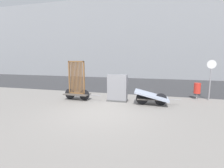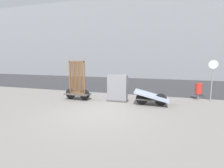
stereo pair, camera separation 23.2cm
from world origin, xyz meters
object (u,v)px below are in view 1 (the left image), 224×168
bike_cart_with_bedframe (77,87)px  utility_cabinet (117,89)px  bike_cart_with_mattress (151,96)px  trash_bin (197,88)px  sign_post (211,75)px

bike_cart_with_bedframe → utility_cabinet: 2.20m
bike_cart_with_bedframe → bike_cart_with_mattress: (3.93, 0.00, -0.30)m
utility_cabinet → trash_bin: size_ratio=1.53×
bike_cart_with_bedframe → trash_bin: size_ratio=2.32×
bike_cart_with_bedframe → bike_cart_with_mattress: size_ratio=0.96×
bike_cart_with_mattress → trash_bin: size_ratio=2.43×
bike_cart_with_bedframe → sign_post: size_ratio=0.96×
bike_cart_with_bedframe → sign_post: bearing=16.9°
bike_cart_with_bedframe → bike_cart_with_mattress: 3.95m
bike_cart_with_bedframe → bike_cart_with_mattress: bike_cart_with_bedframe is taller
bike_cart_with_mattress → sign_post: 3.59m
sign_post → bike_cart_with_mattress: bearing=-148.2°
utility_cabinet → trash_bin: 4.37m
bike_cart_with_mattress → utility_cabinet: size_ratio=1.58×
utility_cabinet → sign_post: sign_post is taller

